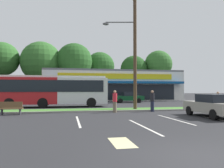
# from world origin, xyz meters

# --- Properties ---
(ground_plane) EXTENTS (240.00, 240.00, 0.00)m
(ground_plane) POSITION_xyz_m (0.00, 0.00, 0.00)
(ground_plane) COLOR #262628
(grass_median) EXTENTS (56.00, 2.20, 0.12)m
(grass_median) POSITION_xyz_m (0.00, 14.00, 0.06)
(grass_median) COLOR #427A2D
(grass_median) RESTS_ON ground_plane
(curb_lip) EXTENTS (56.00, 0.24, 0.12)m
(curb_lip) POSITION_xyz_m (0.00, 12.78, 0.06)
(curb_lip) COLOR gray
(curb_lip) RESTS_ON ground_plane
(parking_stripe_0) EXTENTS (0.12, 4.80, 0.01)m
(parking_stripe_0) POSITION_xyz_m (-2.73, 7.66, 0.00)
(parking_stripe_0) COLOR silver
(parking_stripe_0) RESTS_ON ground_plane
(parking_stripe_1) EXTENTS (0.12, 4.80, 0.01)m
(parking_stripe_1) POSITION_xyz_m (0.27, 5.14, 0.00)
(parking_stripe_1) COLOR silver
(parking_stripe_1) RESTS_ON ground_plane
(parking_stripe_2) EXTENTS (0.12, 4.80, 0.01)m
(parking_stripe_2) POSITION_xyz_m (2.97, 7.32, 0.00)
(parking_stripe_2) COLOR silver
(parking_stripe_2) RESTS_ON ground_plane
(lot_arrow) EXTENTS (0.70, 1.60, 0.01)m
(lot_arrow) POSITION_xyz_m (-1.52, 2.09, 0.00)
(lot_arrow) COLOR beige
(lot_arrow) RESTS_ON ground_plane
(storefront_building) EXTENTS (23.37, 14.38, 5.19)m
(storefront_building) POSITION_xyz_m (4.44, 36.52, 2.60)
(storefront_building) COLOR silver
(storefront_building) RESTS_ON ground_plane
(tree_left) EXTENTS (6.80, 6.80, 11.45)m
(tree_left) POSITION_xyz_m (-16.41, 43.18, 8.03)
(tree_left) COLOR #473323
(tree_left) RESTS_ON ground_plane
(tree_mid_left) EXTENTS (8.40, 8.40, 11.82)m
(tree_mid_left) POSITION_xyz_m (-8.85, 43.09, 7.61)
(tree_mid_left) COLOR #473323
(tree_mid_left) RESTS_ON ground_plane
(tree_mid) EXTENTS (7.52, 7.52, 11.61)m
(tree_mid) POSITION_xyz_m (-2.11, 42.37, 7.84)
(tree_mid) COLOR #473323
(tree_mid) RESTS_ON ground_plane
(tree_mid_right) EXTENTS (6.73, 6.73, 10.64)m
(tree_mid_right) POSITION_xyz_m (3.90, 46.48, 7.26)
(tree_mid_right) COLOR #473323
(tree_mid_right) RESTS_ON ground_plane
(tree_right) EXTENTS (6.00, 6.00, 9.53)m
(tree_right) POSITION_xyz_m (11.17, 43.36, 6.51)
(tree_right) COLOR #473323
(tree_right) RESTS_ON ground_plane
(tree_far_right) EXTENTS (6.23, 6.23, 10.80)m
(tree_far_right) POSITION_xyz_m (16.82, 42.85, 7.66)
(tree_far_right) COLOR #473323
(tree_far_right) RESTS_ON ground_plane
(utility_pole) EXTENTS (3.13, 2.38, 10.84)m
(utility_pole) POSITION_xyz_m (2.35, 13.78, 5.77)
(utility_pole) COLOR #4C3826
(utility_pole) RESTS_ON ground_plane
(city_bus) EXTENTS (11.43, 2.78, 3.25)m
(city_bus) POSITION_xyz_m (-4.91, 19.09, 1.76)
(city_bus) COLOR #AD191E
(city_bus) RESTS_ON ground_plane
(bus_stop_bench) EXTENTS (1.60, 0.45, 0.95)m
(bus_stop_bench) POSITION_xyz_m (-7.30, 11.79, 0.50)
(bus_stop_bench) COLOR brown
(bus_stop_bench) RESTS_ON ground_plane
(car_0) EXTENTS (4.24, 2.01, 1.46)m
(car_0) POSITION_xyz_m (5.09, 25.65, 0.75)
(car_0) COLOR #0C3F1E
(car_0) RESTS_ON ground_plane
(car_3) EXTENTS (2.02, 4.37, 1.50)m
(car_3) POSITION_xyz_m (6.02, 7.87, 0.77)
(car_3) COLOR #9E998C
(car_3) RESTS_ON ground_plane
(pedestrian_near_bench) EXTENTS (0.35, 0.35, 1.75)m
(pedestrian_near_bench) POSITION_xyz_m (3.51, 12.29, 0.88)
(pedestrian_near_bench) COLOR #1E2338
(pedestrian_near_bench) RESTS_ON ground_plane
(pedestrian_by_pole) EXTENTS (0.35, 0.35, 1.75)m
(pedestrian_by_pole) POSITION_xyz_m (0.33, 12.14, 0.88)
(pedestrian_by_pole) COLOR #726651
(pedestrian_by_pole) RESTS_ON ground_plane
(pedestrian_mid) EXTENTS (0.33, 0.33, 1.65)m
(pedestrian_mid) POSITION_xyz_m (8.85, 11.27, 0.83)
(pedestrian_mid) COLOR #1E2338
(pedestrian_mid) RESTS_ON ground_plane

